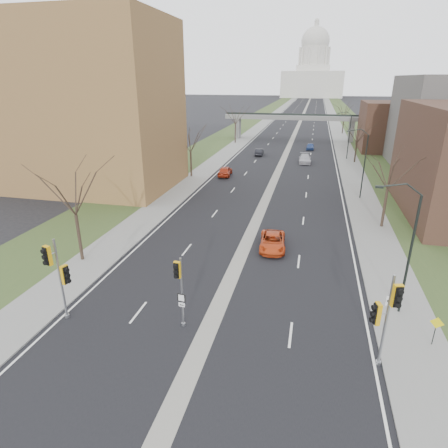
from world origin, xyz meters
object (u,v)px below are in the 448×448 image
at_px(signal_pole_median, 179,282).
at_px(speed_limit_sign, 389,306).
at_px(signal_pole_left, 58,270).
at_px(car_left_far, 259,152).
at_px(car_right_far, 310,146).
at_px(warning_sign, 436,327).
at_px(car_left_near, 225,171).
at_px(signal_pole_right, 386,310).
at_px(car_right_near, 273,242).
at_px(car_right_mid, 305,159).

relative_size(signal_pole_median, speed_limit_sign, 2.04).
relative_size(signal_pole_left, car_left_far, 1.37).
bearing_deg(car_right_far, warning_sign, -81.32).
bearing_deg(car_right_far, car_left_near, -113.48).
relative_size(speed_limit_sign, car_left_far, 0.57).
bearing_deg(signal_pole_right, speed_limit_sign, 59.00).
xyz_separation_m(warning_sign, car_left_far, (-18.15, 55.19, -0.66)).
height_order(signal_pole_median, car_right_near, signal_pole_median).
bearing_deg(speed_limit_sign, car_right_far, 75.82).
bearing_deg(speed_limit_sign, signal_pole_median, 173.00).
xyz_separation_m(speed_limit_sign, warning_sign, (2.42, -0.96, -0.38)).
bearing_deg(signal_pole_left, car_left_near, 105.19).
relative_size(car_left_near, car_right_mid, 0.89).
bearing_deg(speed_limit_sign, signal_pole_left, 171.01).
relative_size(signal_pole_left, signal_pole_median, 1.18).
bearing_deg(speed_limit_sign, car_right_near, 108.70).
height_order(warning_sign, car_right_far, warning_sign).
xyz_separation_m(signal_pole_left, signal_pole_median, (7.46, 0.94, -0.35)).
height_order(car_right_near, car_right_far, car_right_near).
height_order(signal_pole_right, car_right_far, signal_pole_right).
bearing_deg(car_right_mid, signal_pole_left, -106.89).
distance_m(signal_pole_median, speed_limit_sign, 12.66).
height_order(signal_pole_left, signal_pole_right, signal_pole_left).
distance_m(signal_pole_left, warning_sign, 22.43).
xyz_separation_m(car_left_far, car_right_near, (7.62, -43.92, 0.01)).
height_order(car_left_far, car_right_mid, car_right_mid).
height_order(car_left_far, car_right_near, car_right_near).
bearing_deg(signal_pole_right, car_left_near, 98.17).
relative_size(signal_pole_left, car_right_near, 1.14).
bearing_deg(signal_pole_median, car_right_near, 78.60).
height_order(speed_limit_sign, warning_sign, speed_limit_sign).
bearing_deg(signal_pole_left, signal_pole_median, 24.07).
bearing_deg(signal_pole_left, warning_sign, 23.83).
xyz_separation_m(warning_sign, car_left_near, (-20.97, 36.90, -0.54)).
bearing_deg(warning_sign, car_left_far, 127.07).
bearing_deg(car_right_far, signal_pole_right, -84.46).
xyz_separation_m(speed_limit_sign, car_right_near, (-8.11, 10.31, -1.03)).
xyz_separation_m(car_left_near, car_right_mid, (12.00, 13.09, -0.03)).
bearing_deg(signal_pole_right, signal_pole_left, 164.56).
height_order(signal_pole_median, car_right_mid, signal_pole_median).
height_order(speed_limit_sign, car_right_mid, speed_limit_sign).
bearing_deg(car_right_near, car_right_far, 82.48).
relative_size(car_left_near, car_right_far, 1.18).
bearing_deg(signal_pole_median, car_right_mid, 90.01).
bearing_deg(signal_pole_left, car_right_mid, 92.85).
bearing_deg(car_left_near, car_right_mid, -136.47).
bearing_deg(car_right_near, car_left_near, 107.05).
bearing_deg(warning_sign, car_left_near, 138.47).
bearing_deg(signal_pole_right, car_right_far, 78.35).
bearing_deg(car_left_far, signal_pole_right, 103.13).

